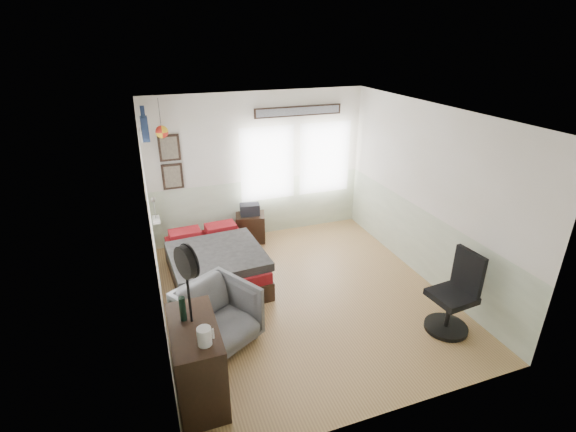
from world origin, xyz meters
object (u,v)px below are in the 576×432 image
at_px(dresser, 197,361).
at_px(bed, 215,264).
at_px(armchair, 218,316).
at_px(task_chair, 454,299).
at_px(nightstand, 251,227).

bearing_deg(dresser, bed, 75.01).
xyz_separation_m(armchair, task_chair, (2.94, -0.77, 0.06)).
relative_size(dresser, nightstand, 1.90).
bearing_deg(task_chair, armchair, 159.84).
height_order(bed, task_chair, task_chair).
height_order(dresser, task_chair, task_chair).
bearing_deg(dresser, armchair, 64.30).
bearing_deg(armchair, dresser, -145.89).
bearing_deg(bed, armchair, -102.43).
relative_size(nightstand, task_chair, 0.47).
xyz_separation_m(nightstand, task_chair, (1.83, -3.37, 0.19)).
distance_m(bed, armchair, 1.47).
relative_size(armchair, task_chair, 0.77).
distance_m(bed, dresser, 2.29).
xyz_separation_m(bed, armchair, (-0.23, -1.45, 0.10)).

